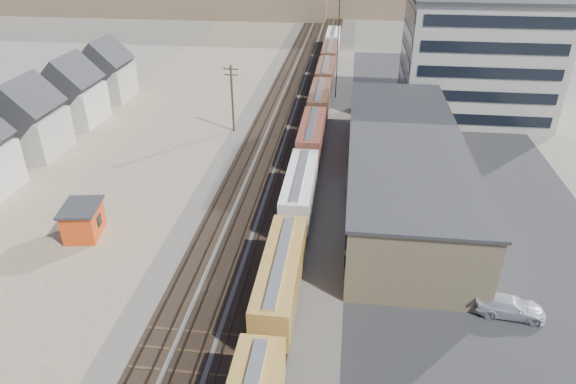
# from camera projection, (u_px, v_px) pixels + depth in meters

# --- Properties ---
(ground) EXTENTS (300.00, 300.00, 0.00)m
(ground) POSITION_uv_depth(u_px,v_px,m) (225.00, 336.00, 39.79)
(ground) COLOR #6B6356
(ground) RESTS_ON ground
(ballast_bed) EXTENTS (18.00, 200.00, 0.06)m
(ballast_bed) POSITION_uv_depth(u_px,v_px,m) (296.00, 115.00, 83.39)
(ballast_bed) COLOR #4C4742
(ballast_bed) RESTS_ON ground
(dirt_yard) EXTENTS (24.00, 180.00, 0.03)m
(dirt_yard) POSITION_uv_depth(u_px,v_px,m) (156.00, 132.00, 76.84)
(dirt_yard) COLOR #715C4D
(dirt_yard) RESTS_ON ground
(asphalt_lot) EXTENTS (26.00, 120.00, 0.04)m
(asphalt_lot) POSITION_uv_depth(u_px,v_px,m) (448.00, 161.00, 67.92)
(asphalt_lot) COLOR #232326
(asphalt_lot) RESTS_ON ground
(rail_tracks) EXTENTS (11.40, 200.00, 0.24)m
(rail_tracks) POSITION_uv_depth(u_px,v_px,m) (292.00, 114.00, 83.41)
(rail_tracks) COLOR black
(rail_tracks) RESTS_ON ground
(freight_train) EXTENTS (3.00, 119.74, 4.46)m
(freight_train) POSITION_uv_depth(u_px,v_px,m) (316.00, 116.00, 74.91)
(freight_train) COLOR black
(freight_train) RESTS_ON ground
(warehouse) EXTENTS (12.40, 40.40, 7.25)m
(warehouse) POSITION_uv_depth(u_px,v_px,m) (403.00, 166.00, 58.23)
(warehouse) COLOR tan
(warehouse) RESTS_ON ground
(office_tower) EXTENTS (22.60, 18.60, 18.45)m
(office_tower) POSITION_uv_depth(u_px,v_px,m) (477.00, 56.00, 80.28)
(office_tower) COLOR #9E998E
(office_tower) RESTS_ON ground
(utility_pole_north) EXTENTS (2.20, 0.32, 10.00)m
(utility_pole_north) POSITION_uv_depth(u_px,v_px,m) (232.00, 97.00, 74.82)
(utility_pole_north) COLOR #382619
(utility_pole_north) RESTS_ON ground
(radio_mast) EXTENTS (1.20, 0.16, 18.00)m
(radio_mast) POSITION_uv_depth(u_px,v_px,m) (338.00, 46.00, 87.13)
(radio_mast) COLOR black
(radio_mast) RESTS_ON ground
(townhouse_row) EXTENTS (8.15, 68.16, 10.47)m
(townhouse_row) POSITION_uv_depth(u_px,v_px,m) (0.00, 139.00, 63.22)
(townhouse_row) COLOR #B7B2A8
(townhouse_row) RESTS_ON ground
(maintenance_shed) EXTENTS (4.27, 5.13, 3.38)m
(maintenance_shed) POSITION_uv_depth(u_px,v_px,m) (83.00, 220.00, 51.49)
(maintenance_shed) COLOR #D14213
(maintenance_shed) RESTS_ON ground
(parked_car_white) EXTENTS (2.13, 4.21, 1.33)m
(parked_car_white) POSITION_uv_depth(u_px,v_px,m) (472.00, 286.00, 44.06)
(parked_car_white) COLOR white
(parked_car_white) RESTS_ON ground
(parked_car_silver) EXTENTS (5.81, 2.88, 1.62)m
(parked_car_silver) POSITION_uv_depth(u_px,v_px,m) (510.00, 307.00, 41.51)
(parked_car_silver) COLOR #B4B6BC
(parked_car_silver) RESTS_ON ground
(parked_car_blue) EXTENTS (4.30, 5.38, 1.36)m
(parked_car_blue) POSITION_uv_depth(u_px,v_px,m) (421.00, 111.00, 83.09)
(parked_car_blue) COLOR navy
(parked_car_blue) RESTS_ON ground
(parked_car_far) EXTENTS (3.36, 5.20, 1.65)m
(parked_car_far) POSITION_uv_depth(u_px,v_px,m) (505.00, 109.00, 83.79)
(parked_car_far) COLOR white
(parked_car_far) RESTS_ON ground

